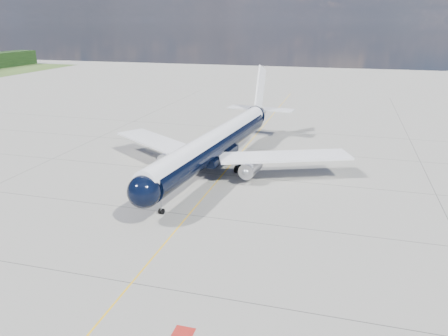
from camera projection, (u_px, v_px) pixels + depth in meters
The scene contains 4 objects.
ground at pixel (231, 165), 71.01m from camera, with size 320.00×320.00×0.00m, color gray.
taxiway_centerline at pixel (222, 175), 66.45m from camera, with size 0.16×160.00×0.01m, color #EDAD0C.
red_marking at pixel (183, 333), 32.80m from camera, with size 1.60×1.60×0.01m, color maroon.
main_airliner at pixel (218, 142), 67.43m from camera, with size 40.39×49.41×14.27m.
Camera 1 is at (17.04, -35.22, 22.36)m, focal length 35.00 mm.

